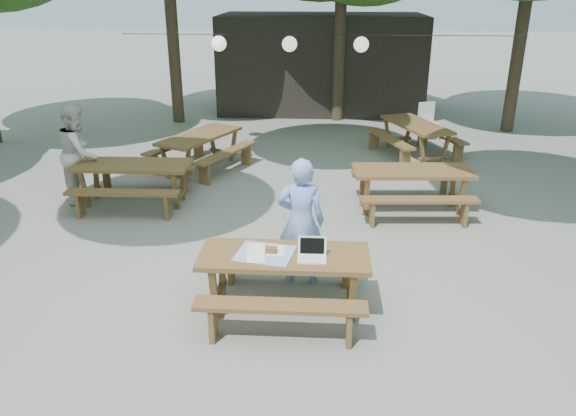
# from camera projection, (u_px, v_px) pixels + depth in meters

# --- Properties ---
(ground) EXTENTS (80.00, 80.00, 0.00)m
(ground) POSITION_uv_depth(u_px,v_px,m) (279.00, 265.00, 7.91)
(ground) COLOR slate
(ground) RESTS_ON ground
(pavilion) EXTENTS (6.00, 3.00, 2.80)m
(pavilion) POSITION_uv_depth(u_px,v_px,m) (321.00, 63.00, 17.06)
(pavilion) COLOR black
(pavilion) RESTS_ON ground
(main_picnic_table) EXTENTS (2.00, 1.58, 0.75)m
(main_picnic_table) POSITION_uv_depth(u_px,v_px,m) (284.00, 281.00, 6.71)
(main_picnic_table) COLOR brown
(main_picnic_table) RESTS_ON ground
(picnic_table_nw) EXTENTS (2.01, 1.60, 0.75)m
(picnic_table_nw) POSITION_uv_depth(u_px,v_px,m) (134.00, 183.00, 9.95)
(picnic_table_nw) COLOR brown
(picnic_table_nw) RESTS_ON ground
(picnic_table_ne) EXTENTS (2.04, 1.69, 0.75)m
(picnic_table_ne) POSITION_uv_depth(u_px,v_px,m) (411.00, 189.00, 9.65)
(picnic_table_ne) COLOR brown
(picnic_table_ne) RESTS_ON ground
(picnic_table_far_w) EXTENTS (2.24, 2.40, 0.75)m
(picnic_table_far_w) POSITION_uv_depth(u_px,v_px,m) (201.00, 151.00, 11.79)
(picnic_table_far_w) COLOR brown
(picnic_table_far_w) RESTS_ON ground
(picnic_table_far_e) EXTENTS (2.16, 2.34, 0.75)m
(picnic_table_far_e) POSITION_uv_depth(u_px,v_px,m) (415.00, 139.00, 12.71)
(picnic_table_far_e) COLOR brown
(picnic_table_far_e) RESTS_ON ground
(woman) EXTENTS (0.64, 0.44, 1.70)m
(woman) POSITION_uv_depth(u_px,v_px,m) (301.00, 221.00, 7.22)
(woman) COLOR #7E9FE7
(woman) RESTS_ON ground
(second_person) EXTENTS (0.82, 0.97, 1.76)m
(second_person) POSITION_uv_depth(u_px,v_px,m) (79.00, 153.00, 9.97)
(second_person) COLOR beige
(second_person) RESTS_ON ground
(plastic_chair) EXTENTS (0.55, 0.55, 0.90)m
(plastic_chair) POSITION_uv_depth(u_px,v_px,m) (428.00, 129.00, 14.11)
(plastic_chair) COLOR silver
(plastic_chair) RESTS_ON ground
(laptop) EXTENTS (0.33, 0.26, 0.24)m
(laptop) POSITION_uv_depth(u_px,v_px,m) (312.00, 253.00, 6.46)
(laptop) COLOR white
(laptop) RESTS_ON main_picnic_table
(tabletop_clutter) EXTENTS (0.74, 0.66, 0.08)m
(tabletop_clutter) POSITION_uv_depth(u_px,v_px,m) (266.00, 253.00, 6.58)
(tabletop_clutter) COLOR #3865BF
(tabletop_clutter) RESTS_ON main_picnic_table
(paper_lanterns) EXTENTS (9.00, 0.34, 0.38)m
(paper_lanterns) POSITION_uv_depth(u_px,v_px,m) (290.00, 44.00, 12.56)
(paper_lanterns) COLOR black
(paper_lanterns) RESTS_ON ground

